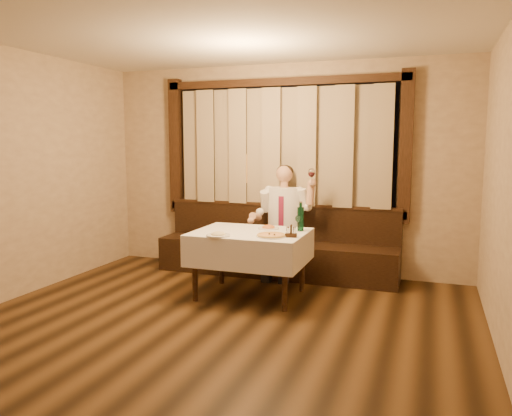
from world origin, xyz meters
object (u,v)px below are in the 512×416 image
(banquette, at_px, (277,251))
(dining_table, at_px, (250,241))
(pizza, at_px, (271,235))
(pasta_cream, at_px, (218,233))
(green_bottle, at_px, (301,218))
(cruet_caddy, at_px, (291,233))
(pasta_red, at_px, (269,226))
(seated_man, at_px, (283,213))

(banquette, xyz_separation_m, dining_table, (0.00, -1.02, 0.34))
(pizza, xyz_separation_m, pasta_cream, (-0.55, -0.16, 0.02))
(pasta_cream, distance_m, green_bottle, 0.97)
(banquette, relative_size, pizza, 9.75)
(dining_table, xyz_separation_m, green_bottle, (0.53, 0.22, 0.25))
(cruet_caddy, bearing_deg, dining_table, 153.34)
(pasta_red, bearing_deg, pasta_cream, -121.29)
(dining_table, height_order, green_bottle, green_bottle)
(cruet_caddy, bearing_deg, pizza, -176.07)
(pizza, height_order, cruet_caddy, cruet_caddy)
(banquette, xyz_separation_m, pizza, (0.32, -1.24, 0.46))
(pasta_red, distance_m, cruet_caddy, 0.56)
(banquette, distance_m, pasta_cream, 1.50)
(green_bottle, bearing_deg, seated_man, 120.53)
(cruet_caddy, bearing_deg, banquette, 105.51)
(pasta_red, distance_m, seated_man, 0.71)
(pizza, relative_size, pasta_red, 1.34)
(dining_table, xyz_separation_m, pasta_red, (0.14, 0.23, 0.14))
(pizza, bearing_deg, pasta_red, 111.63)
(banquette, distance_m, cruet_caddy, 1.40)
(dining_table, xyz_separation_m, seated_man, (0.11, 0.93, 0.19))
(pasta_cream, distance_m, cruet_caddy, 0.78)
(pasta_red, xyz_separation_m, green_bottle, (0.39, -0.01, 0.11))
(dining_table, relative_size, cruet_caddy, 9.54)
(dining_table, bearing_deg, pasta_red, 57.87)
(pasta_red, bearing_deg, pizza, -68.37)
(pasta_red, bearing_deg, banquette, 100.33)
(pizza, bearing_deg, banquette, 104.57)
(green_bottle, bearing_deg, dining_table, -157.02)
(dining_table, relative_size, pasta_red, 5.17)
(dining_table, bearing_deg, pasta_cream, -120.77)
(pasta_red, xyz_separation_m, seated_man, (-0.03, 0.70, 0.06))
(pasta_red, relative_size, seated_man, 0.17)
(pizza, xyz_separation_m, seated_man, (-0.21, 1.15, 0.08))
(pizza, bearing_deg, pasta_cream, -163.81)
(pasta_cream, height_order, green_bottle, green_bottle)
(cruet_caddy, bearing_deg, pasta_cream, -173.21)
(banquette, distance_m, pizza, 1.37)
(dining_table, bearing_deg, cruet_caddy, -18.32)
(banquette, height_order, cruet_caddy, banquette)
(banquette, bearing_deg, green_bottle, -56.43)
(banquette, relative_size, dining_table, 2.52)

